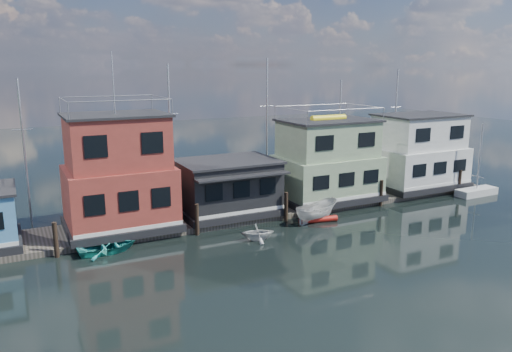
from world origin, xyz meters
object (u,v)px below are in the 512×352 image
day_sailer (476,191)px  dinghy_teal (107,247)px  houseboat_white (418,153)px  red_kayak (318,220)px  dinghy_white (258,232)px  motorboat (316,212)px  houseboat_red (119,175)px  houseboat_dark (228,187)px  houseboat_green (327,162)px

day_sailer → dinghy_teal: (-32.12, 0.50, -0.02)m
houseboat_white → red_kayak: 14.53m
dinghy_white → motorboat: motorboat is taller
day_sailer → motorboat: size_ratio=1.59×
houseboat_red → motorboat: (13.44, -3.92, -3.32)m
day_sailer → dinghy_white: day_sailer is taller
dinghy_white → red_kayak: bearing=-58.9°
houseboat_red → day_sailer: houseboat_red is taller
houseboat_dark → motorboat: size_ratio=1.83×
dinghy_teal → motorboat: bearing=-96.0°
day_sailer → dinghy_teal: 32.12m
dinghy_teal → motorboat: (15.05, -0.55, 0.41)m
motorboat → dinghy_teal: bearing=74.5°
houseboat_green → motorboat: (-3.56, -3.92, -2.77)m
houseboat_red → houseboat_green: (17.00, 0.00, -0.55)m
day_sailer → motorboat: 17.07m
houseboat_green → houseboat_white: bearing=-0.0°
red_kayak → motorboat: bearing=109.1°
houseboat_green → dinghy_white: (-9.27, -5.59, -2.98)m
houseboat_dark → day_sailer: size_ratio=1.15×
houseboat_dark → red_kayak: bearing=-37.1°
houseboat_green → houseboat_white: (10.00, -0.00, -0.01)m
houseboat_red → houseboat_white: 27.01m
houseboat_dark → dinghy_teal: bearing=-160.8°
dinghy_white → dinghy_teal: (-9.34, 2.21, -0.20)m
dinghy_white → red_kayak: size_ratio=0.74×
houseboat_dark → motorboat: bearing=-35.7°
dinghy_white → motorboat: size_ratio=0.54×
dinghy_teal → houseboat_white: bearing=-87.2°
houseboat_red → houseboat_dark: houseboat_red is taller
houseboat_red → dinghy_white: bearing=-35.9°
houseboat_red → motorboat: houseboat_red is taller
houseboat_green → dinghy_white: houseboat_green is taller
motorboat → houseboat_red: bearing=60.3°
red_kayak → houseboat_green: bearing=60.0°
red_kayak → dinghy_white: bearing=-155.9°
houseboat_white → red_kayak: bearing=-162.9°
houseboat_red → motorboat: 14.39m
dinghy_teal → motorboat: 15.07m
houseboat_white → day_sailer: size_ratio=1.31×
day_sailer → motorboat: (-17.06, -0.04, 0.39)m
houseboat_dark → houseboat_green: bearing=0.1°
dinghy_white → red_kayak: 5.93m
houseboat_red → red_kayak: houseboat_red is taller
houseboat_dark → houseboat_white: 19.03m
red_kayak → motorboat: motorboat is taller
houseboat_green → red_kayak: 6.39m
motorboat → houseboat_dark: bearing=40.9°
houseboat_red → houseboat_white: houseboat_red is taller
houseboat_green → motorboat: size_ratio=2.08×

